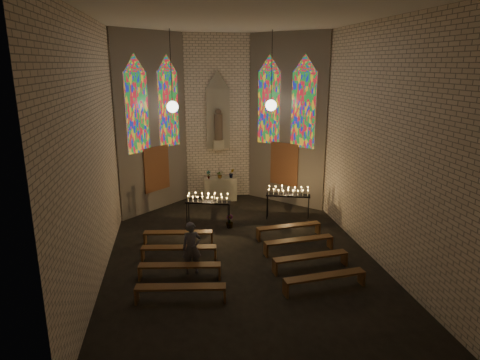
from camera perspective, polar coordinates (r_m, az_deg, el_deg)
The scene contains 18 objects.
floor at distance 13.75m, azimuth -0.16°, elevation -9.56°, with size 12.00×12.00×0.00m, color black.
room at distance 15.95m, azimuth -2.01°, elevation 7.84°, with size 8.22×12.43×7.00m.
altar at distance 18.65m, azimuth -2.68°, elevation -1.17°, with size 1.40×0.60×1.00m, color beige.
flower_vase_left at distance 18.35m, azimuth -4.23°, elevation 0.72°, with size 0.19×0.13×0.35m, color #4C723F.
flower_vase_center at distance 18.38m, azimuth -2.68°, elevation 0.74°, with size 0.30×0.26×0.34m, color #4C723F.
flower_vase_right at distance 18.43m, azimuth -1.14°, elevation 0.91°, with size 0.22×0.18×0.41m, color #4C723F.
aisle_flower_pot at distance 15.58m, azimuth -1.41°, elevation -5.54°, with size 0.27×0.27×0.48m, color #4C723F.
votive_stand_left at distance 15.49m, azimuth -4.30°, elevation -2.65°, with size 1.67×0.80×1.19m.
votive_stand_right at distance 16.27m, azimuth 6.45°, elevation -1.72°, with size 1.71×0.87×1.22m.
pew_left_0 at distance 14.33m, azimuth -8.22°, elevation -7.13°, with size 2.28×0.60×0.43m.
pew_right_0 at distance 14.81m, azimuth 6.53°, elevation -6.31°, with size 2.28×0.60×0.43m.
pew_left_1 at distance 13.23m, azimuth -8.14°, elevation -9.10°, with size 2.28×0.60×0.43m.
pew_right_1 at distance 13.75m, azimuth 7.85°, elevation -8.11°, with size 2.28×0.60×0.43m.
pew_left_2 at distance 12.14m, azimuth -8.04°, elevation -11.42°, with size 2.28×0.60×0.43m.
pew_right_2 at distance 12.71m, azimuth 9.40°, elevation -10.21°, with size 2.28×0.60×0.43m.
pew_left_3 at distance 11.08m, azimuth -7.93°, elevation -14.19°, with size 2.28×0.60×0.43m.
pew_right_3 at distance 11.70m, azimuth 11.24°, elevation -12.67°, with size 2.28×0.60×0.43m.
visitor at distance 12.30m, azimuth -6.45°, elevation -8.96°, with size 0.55×0.36×1.50m, color #4E4E58.
Camera 1 is at (-1.88, -12.34, 5.78)m, focal length 32.00 mm.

